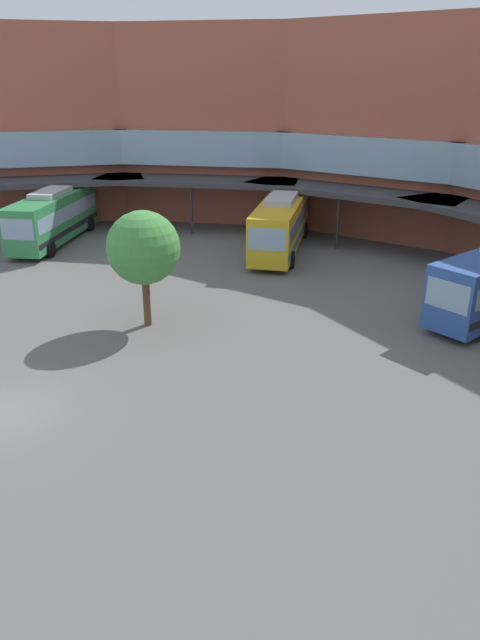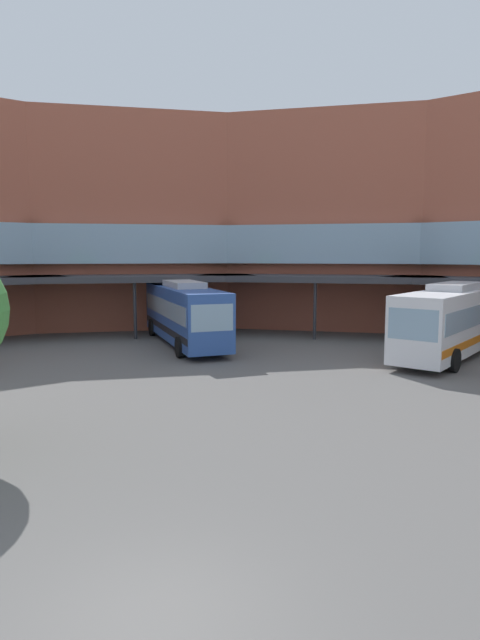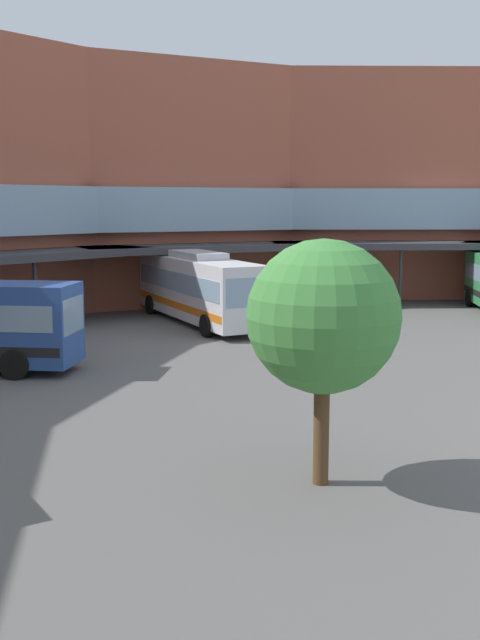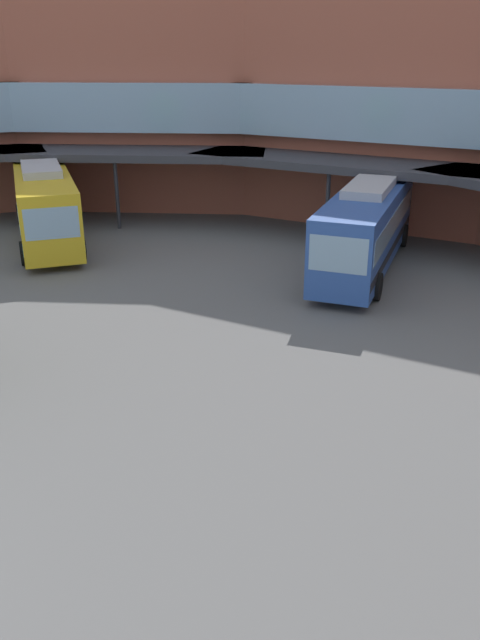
# 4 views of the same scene
# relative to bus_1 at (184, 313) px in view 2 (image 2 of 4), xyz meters

# --- Properties ---
(ground_plane) EXTENTS (116.47, 116.47, 0.00)m
(ground_plane) POSITION_rel_bus_1_xyz_m (2.32, -24.11, -1.90)
(ground_plane) COLOR #605E5B
(station_building) EXTENTS (73.44, 42.91, 15.03)m
(station_building) POSITION_rel_bus_1_xyz_m (2.32, -4.81, 5.35)
(station_building) COLOR #AD5942
(station_building) RESTS_ON ground
(bus_1) EXTENTS (6.33, 11.74, 3.76)m
(bus_1) POSITION_rel_bus_1_xyz_m (0.00, 0.00, 0.00)
(bus_1) COLOR #2D519E
(bus_1) RESTS_ON ground
(bus_3) EXTENTS (9.54, 11.41, 3.85)m
(bus_3) POSITION_rel_bus_1_xyz_m (14.70, -3.29, 0.04)
(bus_3) COLOR white
(bus_3) RESTS_ON ground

